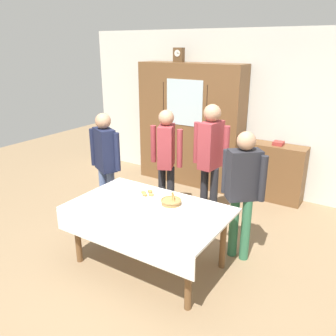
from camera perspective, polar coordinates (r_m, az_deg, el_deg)
ground_plane at (r=4.41m, az=-1.44°, el=-14.16°), size 12.00×12.00×0.00m
back_wall at (r=6.14m, az=12.54°, el=8.86°), size 6.40×0.10×2.70m
dining_table at (r=3.91m, az=-3.47°, el=-7.92°), size 1.76×1.09×0.73m
wall_cabinet at (r=6.29m, az=3.67°, el=7.02°), size 1.93×0.46×2.16m
mantel_clock at (r=6.27m, az=1.78°, el=18.06°), size 0.18×0.11×0.24m
bookshelf_low at (r=5.95m, az=17.17°, el=-0.74°), size 0.92×0.35×0.94m
book_stack at (r=5.80m, az=17.66°, el=3.88°), size 0.16×0.17×0.06m
tea_cup_center at (r=3.38m, az=-0.20°, el=-10.34°), size 0.13×0.13×0.06m
tea_cup_back_edge at (r=3.59m, az=1.88°, el=-8.45°), size 0.13×0.13×0.06m
tea_cup_near_left at (r=4.44m, az=-9.37°, el=-2.98°), size 0.13×0.13×0.06m
bread_basket at (r=3.96m, az=0.51°, el=-5.50°), size 0.24×0.24×0.16m
pastry_plate at (r=4.20m, az=-3.33°, el=-4.31°), size 0.28×0.28×0.05m
spoon_center at (r=3.57m, az=-3.30°, el=-9.10°), size 0.12×0.02×0.01m
spoon_back_edge at (r=3.93m, az=-5.65°, el=-6.30°), size 0.12×0.02×0.01m
spoon_mid_left at (r=3.59m, az=6.91°, el=-9.02°), size 0.12×0.02×0.01m
person_near_right_end at (r=4.75m, az=6.99°, el=2.41°), size 0.52×0.38×1.72m
person_by_cabinet at (r=4.92m, az=-10.24°, el=1.68°), size 0.52×0.34×1.59m
person_behind_table_right at (r=4.04m, az=12.19°, el=-2.69°), size 0.52×0.39×1.57m
person_beside_shelf at (r=4.94m, az=-0.28°, el=2.29°), size 0.52×0.41×1.61m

